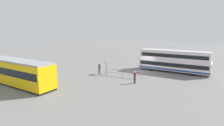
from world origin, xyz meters
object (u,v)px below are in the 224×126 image
object	(u,v)px
tram_yellow	(17,72)
pedestrian_crossing	(135,76)
info_sign	(106,65)
pedestrian_near_railing	(99,68)
double_decker_bus	(173,61)

from	to	relation	value
tram_yellow	pedestrian_crossing	world-z (taller)	tram_yellow
tram_yellow	pedestrian_crossing	bearing A→B (deg)	-147.12
info_sign	pedestrian_crossing	bearing A→B (deg)	158.71
pedestrian_near_railing	info_sign	world-z (taller)	info_sign
pedestrian_near_railing	info_sign	distance (m)	1.27
double_decker_bus	pedestrian_crossing	xyz separation A→B (m)	(2.95, 9.48, -0.92)
tram_yellow	info_sign	distance (m)	12.81
pedestrian_crossing	double_decker_bus	bearing A→B (deg)	-107.27
pedestrian_near_railing	pedestrian_crossing	distance (m)	7.28
tram_yellow	pedestrian_crossing	xyz separation A→B (m)	(-12.99, -8.40, -0.75)
pedestrian_near_railing	double_decker_bus	bearing A→B (deg)	-142.53
info_sign	pedestrian_near_railing	bearing A→B (deg)	26.98
double_decker_bus	pedestrian_near_railing	world-z (taller)	double_decker_bus
double_decker_bus	tram_yellow	distance (m)	23.95
pedestrian_near_railing	info_sign	xyz separation A→B (m)	(-1.03, -0.53, 0.53)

